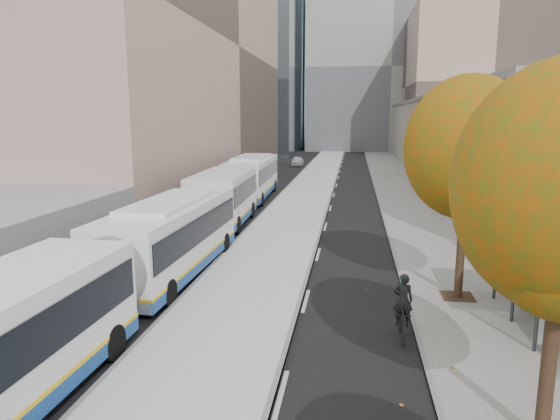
% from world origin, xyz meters
% --- Properties ---
extents(bus_platform, '(4.25, 150.00, 0.15)m').
position_xyz_m(bus_platform, '(-3.88, 35.00, 0.07)').
color(bus_platform, '#BDBDBD').
rests_on(bus_platform, ground).
extents(sidewalk, '(4.75, 150.00, 0.08)m').
position_xyz_m(sidewalk, '(4.12, 35.00, 0.04)').
color(sidewalk, gray).
rests_on(sidewalk, ground).
extents(building_tan, '(18.00, 92.00, 8.00)m').
position_xyz_m(building_tan, '(15.50, 64.00, 4.00)').
color(building_tan, gray).
rests_on(building_tan, ground).
extents(building_midrise, '(24.00, 46.00, 25.00)m').
position_xyz_m(building_midrise, '(-22.50, 41.00, 12.50)').
color(building_midrise, tan).
rests_on(building_midrise, ground).
extents(building_far_block, '(30.00, 18.00, 30.00)m').
position_xyz_m(building_far_block, '(6.00, 96.00, 15.00)').
color(building_far_block, gray).
rests_on(building_far_block, ground).
extents(bus_shelter, '(1.90, 4.40, 2.53)m').
position_xyz_m(bus_shelter, '(5.69, 10.96, 2.19)').
color(bus_shelter, '#383A3F').
rests_on(bus_shelter, sidewalk).
extents(tree_c, '(4.20, 4.20, 7.28)m').
position_xyz_m(tree_c, '(3.60, 13.00, 5.25)').
color(tree_c, black).
rests_on(tree_c, sidewalk).
extents(bus_near, '(2.95, 17.46, 2.90)m').
position_xyz_m(bus_near, '(-7.30, 10.22, 1.59)').
color(bus_near, silver).
rests_on(bus_near, ground).
extents(bus_far, '(3.30, 18.71, 3.11)m').
position_xyz_m(bus_far, '(-7.77, 29.24, 1.70)').
color(bus_far, silver).
rests_on(bus_far, ground).
extents(cyclist, '(0.57, 1.53, 1.96)m').
position_xyz_m(cyclist, '(1.34, 9.38, 0.73)').
color(cyclist, black).
rests_on(cyclist, ground).
extents(distant_car, '(1.47, 3.60, 1.22)m').
position_xyz_m(distant_car, '(-7.35, 60.20, 0.61)').
color(distant_car, silver).
rests_on(distant_car, ground).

